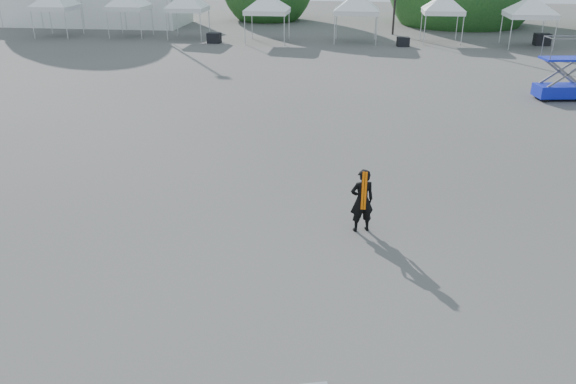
# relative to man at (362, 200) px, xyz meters

# --- Properties ---
(ground) EXTENTS (120.00, 120.00, 0.00)m
(ground) POSITION_rel_man_xyz_m (-0.71, 1.09, -0.79)
(ground) COLOR #474442
(ground) RESTS_ON ground
(marquee) EXTENTS (15.00, 6.25, 4.23)m
(marquee) POSITION_rel_man_xyz_m (-22.71, 36.09, 1.18)
(marquee) COLOR white
(marquee) RESTS_ON ground
(tent_g) EXTENTS (4.20, 4.20, 3.88)m
(tent_g) POSITION_rel_man_xyz_m (10.88, 28.20, 2.27)
(tent_g) COLOR silver
(tent_g) RESTS_ON ground
(man) EXTENTS (0.67, 0.54, 1.57)m
(man) POSITION_rel_man_xyz_m (0.00, 0.00, 0.00)
(man) COLOR black
(man) RESTS_ON ground
(scissor_lift) EXTENTS (2.24, 1.38, 2.71)m
(scissor_lift) POSITION_rel_man_xyz_m (8.68, 13.73, 0.58)
(scissor_lift) COLOR #0C0DA8
(scissor_lift) RESTS_ON ground
(crate_west) EXTENTS (0.94, 0.76, 0.69)m
(crate_west) POSITION_rel_man_xyz_m (-10.37, 27.35, -0.44)
(crate_west) COLOR black
(crate_west) RESTS_ON ground
(crate_mid) EXTENTS (0.88, 0.73, 0.62)m
(crate_mid) POSITION_rel_man_xyz_m (2.72, 27.51, -0.48)
(crate_mid) COLOR black
(crate_mid) RESTS_ON ground
(crate_east) EXTENTS (1.05, 0.84, 0.78)m
(crate_east) POSITION_rel_man_xyz_m (12.23, 29.21, -0.40)
(crate_east) COLOR black
(crate_east) RESTS_ON ground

